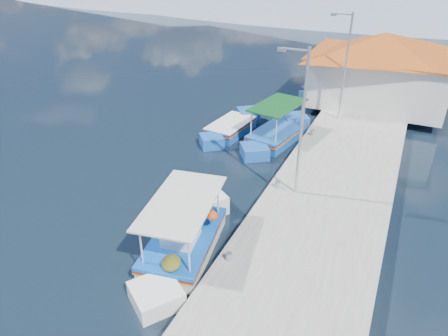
% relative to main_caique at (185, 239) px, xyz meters
% --- Properties ---
extents(ground, '(160.00, 160.00, 0.00)m').
position_rel_main_caique_xyz_m(ground, '(-1.93, 2.61, -0.45)').
color(ground, black).
rests_on(ground, ground).
extents(quay, '(5.00, 44.00, 0.50)m').
position_rel_main_caique_xyz_m(quay, '(3.97, 8.61, -0.20)').
color(quay, '#ACAAA1').
rests_on(quay, ground).
extents(bollards, '(0.20, 17.20, 0.30)m').
position_rel_main_caique_xyz_m(bollards, '(1.87, 7.86, 0.20)').
color(bollards, '#A5A8AD').
rests_on(bollards, quay).
extents(main_caique, '(2.85, 6.99, 2.34)m').
position_rel_main_caique_xyz_m(main_caique, '(0.00, 0.00, 0.00)').
color(main_caique, white).
rests_on(main_caique, ground).
extents(caique_green_canopy, '(2.64, 6.33, 2.40)m').
position_rel_main_caique_xyz_m(caique_green_canopy, '(-0.01, 10.11, -0.09)').
color(caique_green_canopy, '#1C52A8').
rests_on(caique_green_canopy, ground).
extents(caique_blue_hull, '(2.11, 5.76, 1.03)m').
position_rel_main_caique_xyz_m(caique_blue_hull, '(-2.71, 10.09, -0.17)').
color(caique_blue_hull, '#1C52A8').
rests_on(caique_blue_hull, ground).
extents(caique_far, '(2.67, 7.70, 2.70)m').
position_rel_main_caique_xyz_m(caique_far, '(0.56, 19.83, 0.05)').
color(caique_far, '#1C52A8').
rests_on(caique_far, ground).
extents(harbor_building, '(10.49, 10.49, 4.40)m').
position_rel_main_caique_xyz_m(harbor_building, '(4.26, 17.61, 2.33)').
color(harbor_building, silver).
rests_on(harbor_building, quay).
extents(lamp_post_near, '(1.21, 0.14, 6.00)m').
position_rel_main_caique_xyz_m(lamp_post_near, '(2.57, 4.61, 3.40)').
color(lamp_post_near, '#A5A8AD').
rests_on(lamp_post_near, quay).
extents(lamp_post_far, '(1.21, 0.14, 6.00)m').
position_rel_main_caique_xyz_m(lamp_post_far, '(2.57, 13.61, 3.40)').
color(lamp_post_far, '#A5A8AD').
rests_on(lamp_post_far, quay).
extents(mountain_ridge, '(171.40, 96.00, 5.50)m').
position_rel_main_caique_xyz_m(mountain_ridge, '(4.61, 58.61, 1.59)').
color(mountain_ridge, gray).
rests_on(mountain_ridge, ground).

